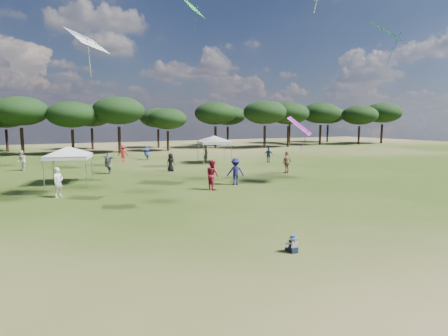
{
  "coord_description": "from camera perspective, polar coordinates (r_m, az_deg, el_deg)",
  "views": [
    {
      "loc": [
        -6.76,
        -7.43,
        4.36
      ],
      "look_at": [
        -0.04,
        6.0,
        2.45
      ],
      "focal_mm": 30.0,
      "sensor_mm": 36.0,
      "label": 1
    }
  ],
  "objects": [
    {
      "name": "tree_line",
      "position": [
        55.61,
        -17.3,
        8.02
      ],
      "size": [
        108.78,
        17.63,
        7.77
      ],
      "color": "black",
      "rests_on": "ground"
    },
    {
      "name": "tent_left",
      "position": [
        28.17,
        -22.67,
        2.81
      ],
      "size": [
        5.57,
        5.57,
        2.88
      ],
      "rotation": [
        0.0,
        0.0,
        -0.27
      ],
      "color": "gray",
      "rests_on": "ground"
    },
    {
      "name": "tent_right",
      "position": [
        38.71,
        -1.49,
        4.77
      ],
      "size": [
        6.1,
        6.1,
        3.12
      ],
      "rotation": [
        0.0,
        0.0,
        -0.2
      ],
      "color": "gray",
      "rests_on": "ground"
    },
    {
      "name": "festival_crowd",
      "position": [
        31.43,
        -16.28,
        0.58
      ],
      "size": [
        30.33,
        22.0,
        1.93
      ],
      "color": "olive",
      "rests_on": "ground"
    },
    {
      "name": "ground",
      "position": [
        10.95,
        15.01,
        -16.47
      ],
      "size": [
        140.0,
        140.0,
        0.0
      ],
      "primitive_type": "plane",
      "color": "#344916",
      "rests_on": "ground"
    },
    {
      "name": "toddler",
      "position": [
        12.89,
        10.44,
        -11.4
      ],
      "size": [
        0.4,
        0.44,
        0.59
      ],
      "rotation": [
        0.0,
        0.0,
        -0.07
      ],
      "color": "black",
      "rests_on": "ground"
    }
  ]
}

